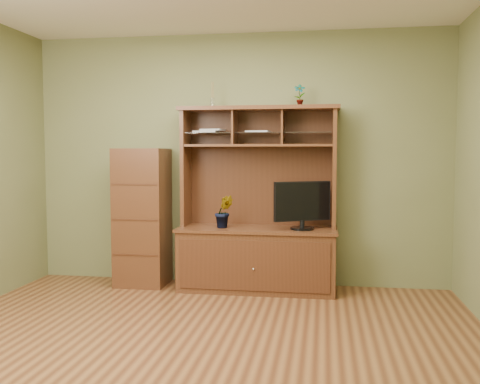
# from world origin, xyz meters

# --- Properties ---
(room) EXTENTS (4.54, 4.04, 2.74)m
(room) POSITION_xyz_m (0.00, 0.00, 1.35)
(room) COLOR #532C17
(room) RESTS_ON ground
(media_hutch) EXTENTS (1.66, 0.61, 1.90)m
(media_hutch) POSITION_xyz_m (0.25, 1.73, 0.52)
(media_hutch) COLOR #422312
(media_hutch) RESTS_ON room
(monitor) EXTENTS (0.56, 0.34, 0.49)m
(monitor) POSITION_xyz_m (0.72, 1.65, 0.91)
(monitor) COLOR black
(monitor) RESTS_ON media_hutch
(orchid_plant) EXTENTS (0.22, 0.19, 0.34)m
(orchid_plant) POSITION_xyz_m (-0.09, 1.65, 0.82)
(orchid_plant) COLOR #20511B
(orchid_plant) RESTS_ON media_hutch
(top_plant) EXTENTS (0.12, 0.09, 0.23)m
(top_plant) POSITION_xyz_m (0.67, 1.80, 2.01)
(top_plant) COLOR #386523
(top_plant) RESTS_ON media_hutch
(reed_diffuser) EXTENTS (0.05, 0.05, 0.26)m
(reed_diffuser) POSITION_xyz_m (-0.24, 1.80, 2.00)
(reed_diffuser) COLOR silver
(reed_diffuser) RESTS_ON media_hutch
(magazines) EXTENTS (0.81, 0.22, 0.04)m
(magazines) POSITION_xyz_m (-0.10, 1.80, 1.65)
(magazines) COLOR #BBBCC1
(magazines) RESTS_ON media_hutch
(side_cabinet) EXTENTS (0.52, 0.48, 1.47)m
(side_cabinet) POSITION_xyz_m (-1.00, 1.74, 0.73)
(side_cabinet) COLOR #422312
(side_cabinet) RESTS_ON room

